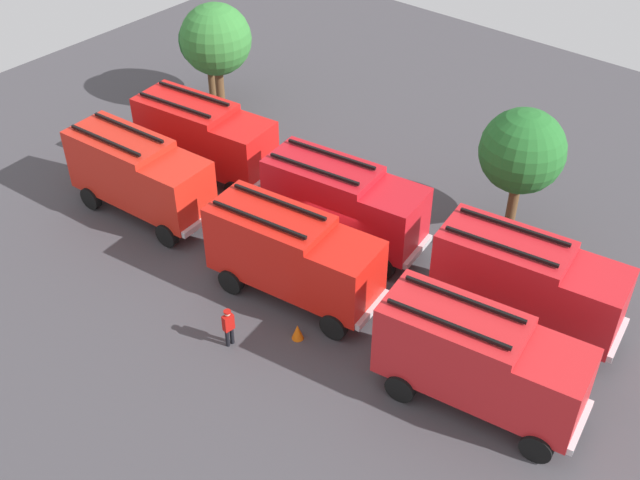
{
  "coord_description": "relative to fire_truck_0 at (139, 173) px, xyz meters",
  "views": [
    {
      "loc": [
        16.37,
        -19.61,
        21.31
      ],
      "look_at": [
        0.0,
        0.0,
        1.4
      ],
      "focal_mm": 43.67,
      "sensor_mm": 36.0,
      "label": 1
    }
  ],
  "objects": [
    {
      "name": "fire_truck_4",
      "position": [
        8.48,
        4.16,
        0.0
      ],
      "size": [
        7.46,
        3.54,
        3.88
      ],
      "rotation": [
        0.0,
        0.0,
        0.14
      ],
      "color": "red",
      "rests_on": "ground"
    },
    {
      "name": "fire_truck_0",
      "position": [
        0.0,
        0.0,
        0.0
      ],
      "size": [
        7.37,
        3.2,
        3.88
      ],
      "rotation": [
        0.0,
        0.0,
        0.08
      ],
      "color": "red",
      "rests_on": "ground"
    },
    {
      "name": "traffic_cone_1",
      "position": [
        2.55,
        6.94,
        -1.8
      ],
      "size": [
        0.5,
        0.5,
        0.71
      ],
      "primitive_type": "cone",
      "color": "#F2600C",
      "rests_on": "ground"
    },
    {
      "name": "fire_truck_5",
      "position": [
        17.01,
        4.55,
        0.0
      ],
      "size": [
        7.47,
        3.57,
        3.88
      ],
      "rotation": [
        0.0,
        0.0,
        0.14
      ],
      "color": "red",
      "rests_on": "ground"
    },
    {
      "name": "tree_1",
      "position": [
        -4.63,
        9.5,
        1.9
      ],
      "size": [
        3.89,
        3.89,
        6.03
      ],
      "color": "brown",
      "rests_on": "ground"
    },
    {
      "name": "fire_truck_2",
      "position": [
        17.7,
        -0.08,
        0.0
      ],
      "size": [
        7.49,
        3.63,
        3.88
      ],
      "rotation": [
        0.0,
        0.0,
        0.15
      ],
      "color": "red",
      "rests_on": "ground"
    },
    {
      "name": "fire_truck_3",
      "position": [
        -0.16,
        4.19,
        0.0
      ],
      "size": [
        7.45,
        3.48,
        3.88
      ],
      "rotation": [
        0.0,
        0.0,
        0.13
      ],
      "color": "red",
      "rests_on": "ground"
    },
    {
      "name": "traffic_cone_2",
      "position": [
        10.93,
        -1.68,
        -1.82
      ],
      "size": [
        0.47,
        0.47,
        0.67
      ],
      "primitive_type": "cone",
      "color": "#F2600C",
      "rests_on": "ground"
    },
    {
      "name": "tree_2",
      "position": [
        13.55,
        10.01,
        1.74
      ],
      "size": [
        3.73,
        3.73,
        5.78
      ],
      "color": "brown",
      "rests_on": "ground"
    },
    {
      "name": "tree_0",
      "position": [
        -5.96,
        10.11,
        1.27
      ],
      "size": [
        3.28,
        3.28,
        5.08
      ],
      "color": "brown",
      "rests_on": "ground"
    },
    {
      "name": "firefighter_1",
      "position": [
        5.52,
        7.1,
        -1.19
      ],
      "size": [
        0.41,
        0.48,
        1.71
      ],
      "rotation": [
        0.0,
        0.0,
        2.66
      ],
      "color": "black",
      "rests_on": "ground"
    },
    {
      "name": "ground_plane",
      "position": [
        8.81,
        2.19,
        -2.15
      ],
      "size": [
        54.11,
        54.11,
        0.0
      ],
      "primitive_type": "plane",
      "color": "#423F44"
    },
    {
      "name": "firefighter_3",
      "position": [
        13.71,
        7.42,
        -1.17
      ],
      "size": [
        0.46,
        0.33,
        1.75
      ],
      "rotation": [
        0.0,
        0.0,
        4.49
      ],
      "color": "black",
      "rests_on": "ground"
    },
    {
      "name": "fire_truck_1",
      "position": [
        9.15,
        0.11,
        0.0
      ],
      "size": [
        7.46,
        3.52,
        3.88
      ],
      "rotation": [
        0.0,
        0.0,
        0.13
      ],
      "color": "red",
      "rests_on": "ground"
    },
    {
      "name": "firefighter_2",
      "position": [
        9.17,
        -3.56,
        -1.19
      ],
      "size": [
        0.3,
        0.45,
        1.71
      ],
      "rotation": [
        0.0,
        0.0,
        2.99
      ],
      "color": "black",
      "rests_on": "ground"
    },
    {
      "name": "firefighter_0",
      "position": [
        16.7,
        7.9,
        -1.22
      ],
      "size": [
        0.44,
        0.48,
        1.67
      ],
      "rotation": [
        0.0,
        0.0,
        2.52
      ],
      "color": "black",
      "rests_on": "ground"
    },
    {
      "name": "traffic_cone_0",
      "position": [
        0.57,
        6.25,
        -1.84
      ],
      "size": [
        0.44,
        0.44,
        0.63
      ],
      "primitive_type": "cone",
      "color": "#F2600C",
      "rests_on": "ground"
    }
  ]
}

